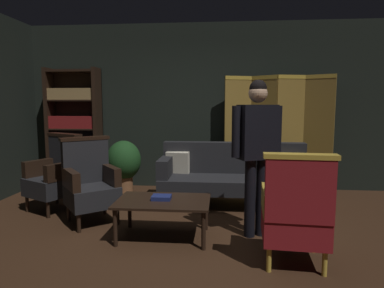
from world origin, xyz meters
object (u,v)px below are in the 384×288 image
at_px(armchair_wing_right, 56,174).
at_px(coffee_table, 163,204).
at_px(book_navy_cloth, 161,197).
at_px(bookshelf, 75,126).
at_px(velvet_couch, 234,173).
at_px(standing_figure, 257,144).
at_px(potted_plant, 124,162).
at_px(armchair_gilt_accent, 295,212).
at_px(folding_screen, 277,133).
at_px(armchair_wing_left, 90,182).

bearing_deg(armchair_wing_right, coffee_table, -27.65).
height_order(armchair_wing_right, book_navy_cloth, armchair_wing_right).
relative_size(bookshelf, armchair_wing_right, 1.97).
bearing_deg(coffee_table, velvet_couch, 58.92).
height_order(bookshelf, book_navy_cloth, bookshelf).
distance_m(armchair_wing_right, standing_figure, 2.79).
relative_size(velvet_couch, potted_plant, 2.48).
xyz_separation_m(velvet_couch, armchair_gilt_accent, (0.48, -1.84, 0.04)).
bearing_deg(folding_screen, armchair_wing_right, -160.03).
bearing_deg(standing_figure, book_navy_cloth, -172.83).
height_order(armchair_wing_left, armchair_wing_right, same).
bearing_deg(coffee_table, folding_screen, 53.16).
xyz_separation_m(bookshelf, book_navy_cloth, (1.88, -2.05, -0.62)).
bearing_deg(potted_plant, standing_figure, -40.36).
bearing_deg(folding_screen, armchair_gilt_accent, -95.04).
bearing_deg(potted_plant, armchair_wing_right, -124.51).
relative_size(folding_screen, bookshelf, 0.93).
bearing_deg(book_navy_cloth, potted_plant, 117.86).
relative_size(folding_screen, standing_figure, 1.12).
bearing_deg(armchair_wing_right, potted_plant, 55.49).
distance_m(bookshelf, potted_plant, 1.11).
xyz_separation_m(standing_figure, book_navy_cloth, (-1.02, -0.13, -0.58)).
height_order(standing_figure, book_navy_cloth, standing_figure).
distance_m(armchair_gilt_accent, potted_plant, 3.25).
bearing_deg(coffee_table, potted_plant, 118.12).
distance_m(armchair_wing_left, book_navy_cloth, 1.05).
distance_m(bookshelf, book_navy_cloth, 2.85).
relative_size(velvet_couch, armchair_wing_right, 2.04).
xyz_separation_m(velvet_couch, potted_plant, (-1.78, 0.50, 0.04)).
bearing_deg(bookshelf, armchair_wing_left, -60.87).
relative_size(folding_screen, potted_plant, 2.22).
distance_m(bookshelf, standing_figure, 3.48).
distance_m(bookshelf, armchair_wing_right, 1.36).
xyz_separation_m(bookshelf, armchair_wing_left, (0.91, -1.64, -0.58)).
bearing_deg(coffee_table, book_navy_cloth, 135.14).
bearing_deg(standing_figure, folding_screen, 74.78).
bearing_deg(book_navy_cloth, armchair_wing_right, 152.64).
bearing_deg(armchair_wing_left, armchair_wing_right, 146.80).
distance_m(armchair_wing_right, potted_plant, 1.18).
relative_size(potted_plant, book_navy_cloth, 4.16).
bearing_deg(armchair_gilt_accent, bookshelf, 140.93).
distance_m(bookshelf, coffee_table, 2.89).
height_order(folding_screen, coffee_table, folding_screen).
distance_m(armchair_wing_left, standing_figure, 2.07).
distance_m(folding_screen, potted_plant, 2.53).
bearing_deg(armchair_wing_left, folding_screen, 32.35).
relative_size(folding_screen, book_navy_cloth, 9.24).
xyz_separation_m(folding_screen, standing_figure, (-0.50, -1.85, 0.04)).
height_order(armchair_gilt_accent, potted_plant, armchair_gilt_accent).
relative_size(armchair_gilt_accent, armchair_wing_left, 1.00).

